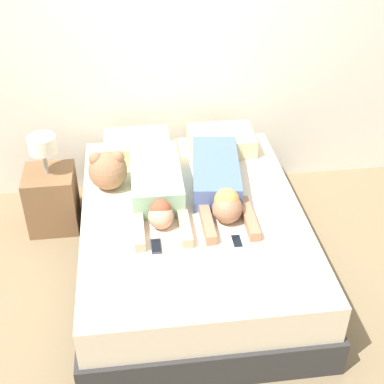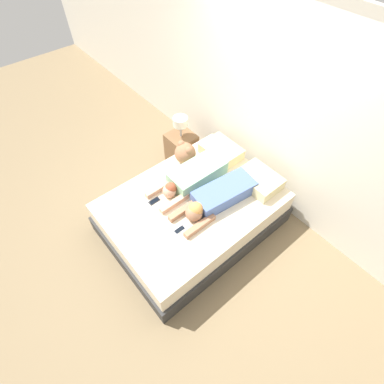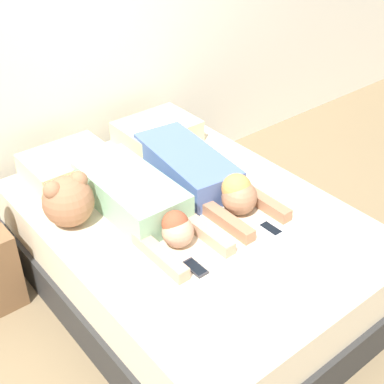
% 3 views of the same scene
% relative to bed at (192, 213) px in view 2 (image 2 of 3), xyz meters
% --- Properties ---
extents(ground_plane, '(12.00, 12.00, 0.00)m').
position_rel_bed_xyz_m(ground_plane, '(0.00, 0.00, -0.27)').
color(ground_plane, '#7F6B4C').
extents(wall_back, '(12.00, 0.06, 2.60)m').
position_rel_bed_xyz_m(wall_back, '(0.00, 1.21, 1.03)').
color(wall_back, silver).
rests_on(wall_back, ground_plane).
extents(bed, '(1.59, 2.13, 0.54)m').
position_rel_bed_xyz_m(bed, '(0.00, 0.00, 0.00)').
color(bed, '#2D2D2D').
rests_on(bed, ground_plane).
extents(pillow_head_left, '(0.52, 0.40, 0.16)m').
position_rel_bed_xyz_m(pillow_head_left, '(-0.34, 0.81, 0.35)').
color(pillow_head_left, beige).
rests_on(pillow_head_left, bed).
extents(pillow_head_right, '(0.52, 0.40, 0.16)m').
position_rel_bed_xyz_m(pillow_head_right, '(0.34, 0.81, 0.35)').
color(pillow_head_right, beige).
rests_on(pillow_head_right, bed).
extents(person_left, '(0.37, 1.06, 0.20)m').
position_rel_bed_xyz_m(person_left, '(-0.23, 0.19, 0.37)').
color(person_left, '#8CBF99').
rests_on(person_left, bed).
extents(person_right, '(0.42, 1.13, 0.23)m').
position_rel_bed_xyz_m(person_right, '(0.22, 0.19, 0.37)').
color(person_right, '#4C66A5').
rests_on(person_right, bed).
extents(cell_phone_left, '(0.07, 0.14, 0.01)m').
position_rel_bed_xyz_m(cell_phone_left, '(-0.28, -0.37, 0.28)').
color(cell_phone_left, '#2D2D33').
rests_on(cell_phone_left, bed).
extents(cell_phone_right, '(0.07, 0.14, 0.01)m').
position_rel_bed_xyz_m(cell_phone_right, '(0.24, -0.39, 0.28)').
color(cell_phone_right, silver).
rests_on(cell_phone_right, bed).
extents(plush_toy, '(0.28, 0.28, 0.30)m').
position_rel_bed_xyz_m(plush_toy, '(-0.57, 0.36, 0.43)').
color(plush_toy, '#996647').
rests_on(plush_toy, bed).
extents(nightstand, '(0.39, 0.39, 0.83)m').
position_rel_bed_xyz_m(nightstand, '(-1.06, 0.67, 0.02)').
color(nightstand, brown).
rests_on(nightstand, ground_plane).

